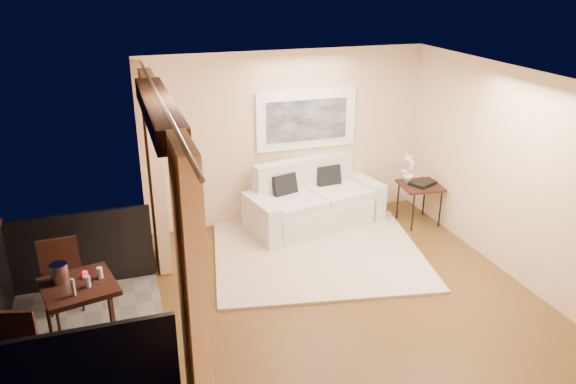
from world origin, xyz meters
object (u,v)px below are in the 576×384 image
ice_bucket (59,273)px  side_table (420,188)px  balcony_chair_far (61,268)px  balcony_chair_near (15,352)px  sofa (312,203)px  orchid (409,168)px  bistro_table (79,291)px

ice_bucket → side_table: bearing=18.1°
side_table → ice_bucket: ice_bucket is taller
balcony_chair_far → balcony_chair_near: balcony_chair_far is taller
balcony_chair_far → ice_bucket: ice_bucket is taller
sofa → side_table: bearing=-28.3°
orchid → balcony_chair_near: (-5.44, -2.46, -0.39)m
sofa → balcony_chair_near: size_ratio=2.51×
orchid → ice_bucket: bearing=-160.3°
sofa → balcony_chair_near: (-3.98, -2.83, 0.16)m
sofa → ice_bucket: ice_bucket is taller
balcony_chair_near → ice_bucket: ice_bucket is taller
sofa → ice_bucket: (-3.57, -2.17, 0.56)m
side_table → balcony_chair_far: bearing=-170.0°
orchid → side_table: bearing=-33.9°
bistro_table → balcony_chair_near: balcony_chair_near is taller
sofa → orchid: orchid is taller
side_table → ice_bucket: size_ratio=3.34×
side_table → orchid: (-0.17, 0.11, 0.31)m
sofa → orchid: bearing=-26.0°
sofa → side_table: (1.63, -0.48, 0.24)m
bistro_table → ice_bucket: ice_bucket is taller
balcony_chair_far → ice_bucket: size_ratio=5.00×
sofa → bistro_table: size_ratio=2.69×
orchid → balcony_chair_near: orchid is taller
balcony_chair_far → bistro_table: bearing=101.2°
balcony_chair_far → ice_bucket: bearing=91.2°
balcony_chair_near → side_table: bearing=37.2°
side_table → ice_bucket: (-5.20, -1.69, 0.33)m
orchid → bistro_table: size_ratio=0.60×
side_table → orchid: orchid is taller
side_table → balcony_chair_near: balcony_chair_near is taller
sofa → ice_bucket: 4.21m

